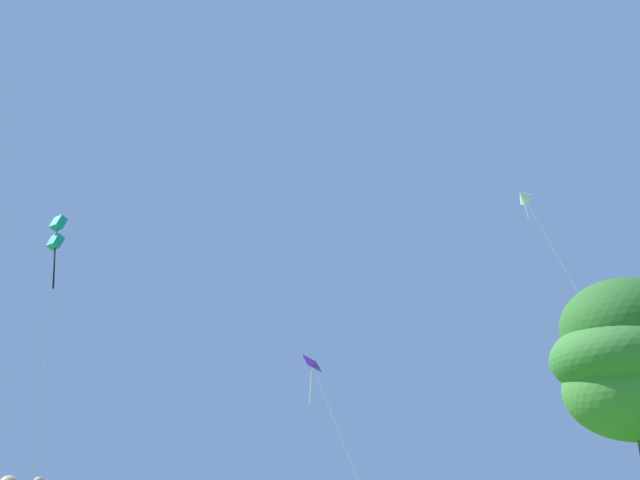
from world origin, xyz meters
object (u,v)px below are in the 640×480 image
at_px(kite_purple_streamer, 312,372).
at_px(tree_left_oak, 628,360).
at_px(kite_white_distant, 523,196).
at_px(kite_teal_box, 57,234).

relative_size(kite_purple_streamer, tree_left_oak, 0.89).
height_order(kite_white_distant, tree_left_oak, kite_white_distant).
relative_size(kite_purple_streamer, kite_teal_box, 0.60).
distance_m(kite_white_distant, kite_teal_box, 35.08).
relative_size(kite_white_distant, tree_left_oak, 2.12).
bearing_deg(kite_white_distant, kite_purple_streamer, -175.12).
xyz_separation_m(kite_white_distant, kite_teal_box, (-33.08, -8.89, -7.57)).
distance_m(kite_purple_streamer, kite_teal_box, 19.00).
xyz_separation_m(kite_purple_streamer, kite_teal_box, (-16.02, -7.43, 6.98)).
relative_size(kite_purple_streamer, kite_white_distant, 0.42).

